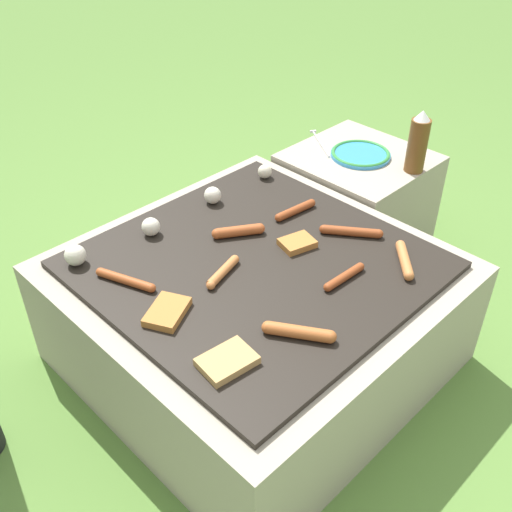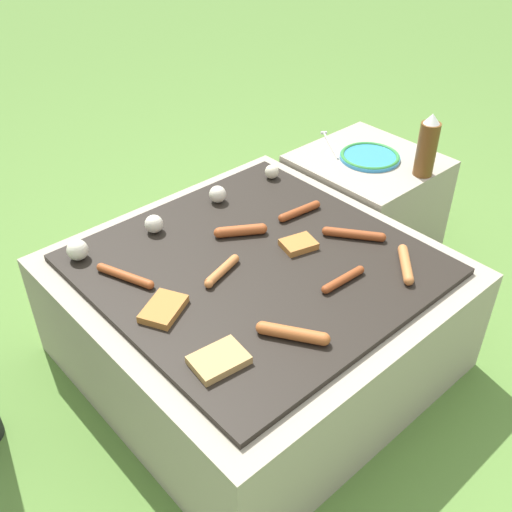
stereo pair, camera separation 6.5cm
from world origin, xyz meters
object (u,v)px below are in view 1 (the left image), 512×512
(fork_utensil, at_px, (320,142))
(plate_colorful, at_px, (361,154))
(sausage_front_center, at_px, (239,231))
(condiment_bottle, at_px, (418,143))

(fork_utensil, bearing_deg, plate_colorful, -83.42)
(sausage_front_center, distance_m, plate_colorful, 0.66)
(condiment_bottle, distance_m, fork_utensil, 0.39)
(sausage_front_center, xyz_separation_m, plate_colorful, (0.66, 0.06, -0.01))
(sausage_front_center, relative_size, plate_colorful, 0.64)
(condiment_bottle, bearing_deg, fork_utensil, 99.92)
(sausage_front_center, relative_size, fork_utensil, 0.71)
(sausage_front_center, relative_size, condiment_bottle, 0.62)
(sausage_front_center, bearing_deg, fork_utensil, 19.90)
(condiment_bottle, bearing_deg, plate_colorful, 102.87)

